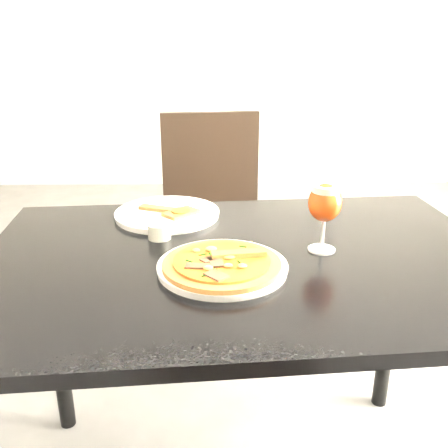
{
  "coord_description": "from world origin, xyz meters",
  "views": [
    {
      "loc": [
        -0.41,
        -1.24,
        1.22
      ],
      "look_at": [
        -0.38,
        -0.2,
        0.83
      ],
      "focal_mm": 40.0,
      "sensor_mm": 36.0,
      "label": 1
    }
  ],
  "objects_px": {
    "dining_table": "(244,290)",
    "chair_far": "(214,218)",
    "beer_glass": "(325,203)",
    "pizza": "(222,263)"
  },
  "relations": [
    {
      "from": "dining_table",
      "to": "chair_far",
      "type": "bearing_deg",
      "value": 90.02
    },
    {
      "from": "beer_glass",
      "to": "chair_far",
      "type": "bearing_deg",
      "value": 106.0
    },
    {
      "from": "pizza",
      "to": "chair_far",
      "type": "bearing_deg",
      "value": 90.9
    },
    {
      "from": "chair_far",
      "to": "beer_glass",
      "type": "distance_m",
      "value": 0.98
    },
    {
      "from": "dining_table",
      "to": "pizza",
      "type": "xyz_separation_m",
      "value": [
        -0.05,
        -0.09,
        0.11
      ]
    },
    {
      "from": "chair_far",
      "to": "pizza",
      "type": "bearing_deg",
      "value": -95.61
    },
    {
      "from": "chair_far",
      "to": "dining_table",
      "type": "bearing_deg",
      "value": -92.23
    },
    {
      "from": "pizza",
      "to": "beer_glass",
      "type": "height_order",
      "value": "beer_glass"
    },
    {
      "from": "beer_glass",
      "to": "pizza",
      "type": "bearing_deg",
      "value": -153.91
    },
    {
      "from": "chair_far",
      "to": "pizza",
      "type": "height_order",
      "value": "chair_far"
    }
  ]
}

